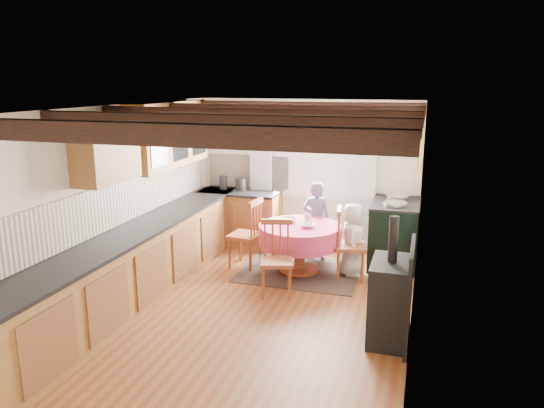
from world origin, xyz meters
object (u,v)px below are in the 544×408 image
(cup, at_px, (307,217))
(chair_right, at_px, (351,244))
(child_right, at_px, (352,240))
(aga_range, at_px, (394,233))
(chair_left, at_px, (245,233))
(cast_iron_stove, at_px, (391,279))
(dining_table, at_px, (300,249))
(chair_near, at_px, (276,259))
(child_far, at_px, (317,221))

(cup, bearing_deg, chair_right, -21.84)
(child_right, height_order, cup, child_right)
(aga_range, distance_m, child_right, 0.82)
(chair_left, distance_m, cup, 0.94)
(chair_right, xyz_separation_m, aga_range, (0.54, 0.75, -0.01))
(cast_iron_stove, relative_size, cup, 12.86)
(dining_table, height_order, chair_near, chair_near)
(child_far, xyz_separation_m, cup, (-0.07, -0.34, 0.14))
(chair_near, height_order, child_right, child_right)
(dining_table, distance_m, child_far, 0.68)
(child_right, bearing_deg, aga_range, -49.35)
(dining_table, relative_size, chair_near, 1.21)
(chair_near, distance_m, cup, 1.16)
(aga_range, distance_m, cast_iron_stove, 2.38)
(chair_right, bearing_deg, child_far, 37.05)
(chair_left, distance_m, cast_iron_stove, 2.75)
(aga_range, bearing_deg, cast_iron_stove, -87.35)
(aga_range, xyz_separation_m, cup, (-1.22, -0.48, 0.27))
(chair_left, distance_m, chair_right, 1.56)
(child_far, bearing_deg, chair_left, 42.05)
(chair_near, bearing_deg, chair_left, 114.09)
(dining_table, distance_m, chair_near, 0.87)
(child_right, bearing_deg, dining_table, 92.16)
(cast_iron_stove, height_order, child_far, cast_iron_stove)
(dining_table, height_order, child_far, child_far)
(dining_table, distance_m, cup, 0.49)
(chair_right, distance_m, aga_range, 0.92)
(chair_left, relative_size, cast_iron_stove, 0.76)
(chair_left, bearing_deg, chair_right, 95.44)
(chair_near, bearing_deg, dining_table, 67.33)
(dining_table, xyz_separation_m, child_right, (0.72, 0.13, 0.17))
(dining_table, bearing_deg, cup, 81.48)
(chair_near, bearing_deg, chair_right, 29.74)
(chair_near, distance_m, aga_range, 2.10)
(child_far, distance_m, cup, 0.38)
(chair_right, xyz_separation_m, cast_iron_stove, (0.65, -1.63, 0.18))
(cast_iron_stove, bearing_deg, dining_table, 130.11)
(child_right, bearing_deg, chair_right, 172.88)
(chair_left, relative_size, aga_range, 0.97)
(chair_left, bearing_deg, child_far, 128.65)
(chair_near, bearing_deg, child_far, 65.85)
(aga_range, bearing_deg, cup, -158.73)
(chair_right, bearing_deg, cast_iron_stove, -166.23)
(dining_table, distance_m, aga_range, 1.47)
(chair_right, bearing_deg, dining_table, 81.86)
(chair_near, distance_m, child_far, 1.49)
(chair_near, relative_size, cast_iron_stove, 0.71)
(chair_near, xyz_separation_m, child_far, (0.20, 1.47, 0.13))
(dining_table, bearing_deg, child_right, 10.28)
(cup, bearing_deg, dining_table, -98.52)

